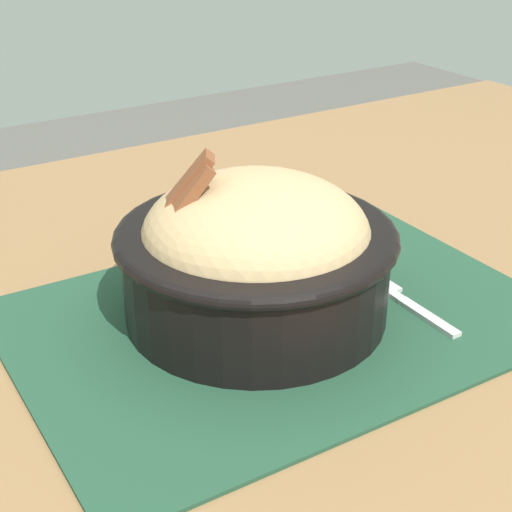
% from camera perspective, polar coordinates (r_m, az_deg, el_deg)
% --- Properties ---
extents(table, '(1.40, 0.83, 0.74)m').
position_cam_1_polar(table, '(0.66, 1.03, -7.78)').
color(table, olive).
rests_on(table, ground_plane).
extents(placemat, '(0.41, 0.29, 0.00)m').
position_cam_1_polar(placemat, '(0.60, 1.73, -4.50)').
color(placemat, '#1E422D').
rests_on(placemat, table).
extents(bowl, '(0.23, 0.23, 0.13)m').
position_cam_1_polar(bowl, '(0.58, -0.00, 0.26)').
color(bowl, black).
rests_on(bowl, placemat).
extents(fork, '(0.02, 0.12, 0.00)m').
position_cam_1_polar(fork, '(0.63, 10.30, -2.95)').
color(fork, beige).
rests_on(fork, placemat).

